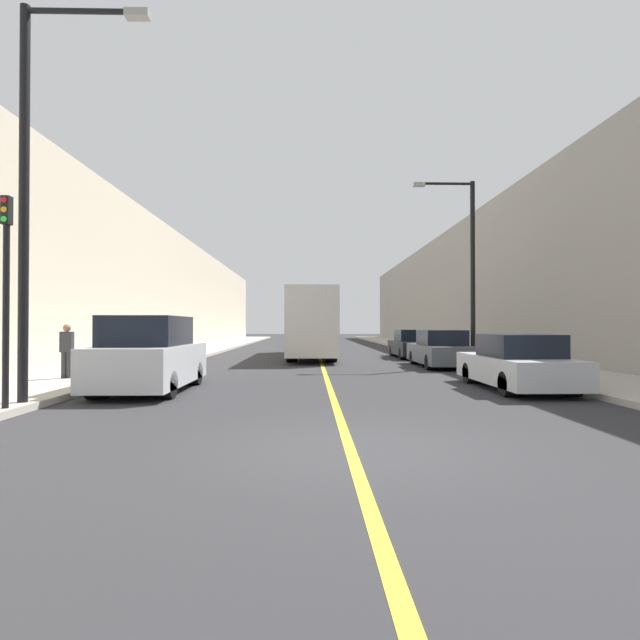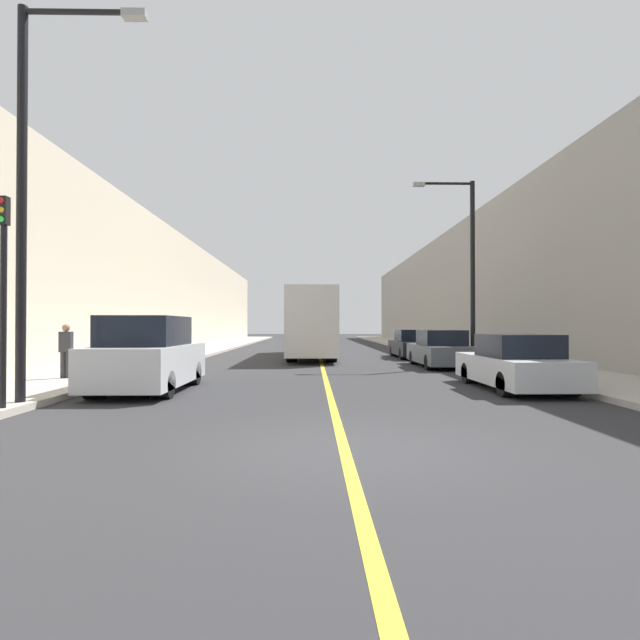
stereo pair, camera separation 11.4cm
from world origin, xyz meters
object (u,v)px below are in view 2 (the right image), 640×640
at_px(parked_suv_left, 148,357).
at_px(street_lamp_right, 467,259).
at_px(car_right_near, 515,365).
at_px(pedestrian, 66,350).
at_px(car_right_far, 412,345).
at_px(car_right_mid, 440,350).
at_px(bus, 312,323).
at_px(traffic_light, 3,292).
at_px(street_lamp_left, 32,177).

xyz_separation_m(parked_suv_left, street_lamp_right, (11.03, 8.06, 3.70)).
xyz_separation_m(car_right_near, pedestrian, (-12.96, 1.75, 0.32)).
bearing_deg(car_right_far, pedestrian, -137.94).
bearing_deg(car_right_far, car_right_mid, -90.09).
bearing_deg(parked_suv_left, pedestrian, 147.81).
height_order(car_right_mid, car_right_far, car_right_mid).
xyz_separation_m(bus, pedestrian, (-7.43, -12.33, -0.89)).
xyz_separation_m(bus, car_right_mid, (5.39, -6.69, -1.19)).
bearing_deg(parked_suv_left, street_lamp_right, 36.16).
bearing_deg(traffic_light, parked_suv_left, 65.78).
bearing_deg(street_lamp_left, bus, 71.21).
distance_m(street_lamp_left, street_lamp_right, 16.59).
bearing_deg(bus, pedestrian, -121.07).
xyz_separation_m(car_right_mid, traffic_light, (-11.33, -11.17, 1.67)).
bearing_deg(street_lamp_right, traffic_light, -137.38).
distance_m(car_right_mid, street_lamp_left, 15.85).
bearing_deg(bus, street_lamp_right, -42.88).
height_order(car_right_far, street_lamp_right, street_lamp_right).
bearing_deg(car_right_far, street_lamp_right, -76.63).
xyz_separation_m(traffic_light, pedestrian, (-1.50, 5.52, -1.38)).
xyz_separation_m(street_lamp_left, street_lamp_right, (12.52, 10.88, -0.22)).
relative_size(bus, car_right_near, 2.59).
bearing_deg(street_lamp_right, bus, 137.12).
bearing_deg(street_lamp_right, car_right_mid, -160.60).
relative_size(car_right_mid, traffic_light, 1.18).
bearing_deg(pedestrian, street_lamp_right, 23.37).
height_order(street_lamp_left, street_lamp_right, street_lamp_left).
distance_m(parked_suv_left, street_lamp_right, 14.16).
height_order(parked_suv_left, pedestrian, parked_suv_left).
distance_m(car_right_near, pedestrian, 13.08).
xyz_separation_m(bus, street_lamp_right, (6.70, -6.22, 2.72)).
bearing_deg(car_right_near, traffic_light, -161.79).
bearing_deg(parked_suv_left, car_right_near, 1.19).
bearing_deg(car_right_mid, pedestrian, -156.23).
height_order(parked_suv_left, street_lamp_right, street_lamp_right).
height_order(bus, parked_suv_left, bus).
distance_m(parked_suv_left, car_right_mid, 12.35).
bearing_deg(car_right_mid, car_right_near, -88.95).
bearing_deg(car_right_near, street_lamp_left, -165.11).
relative_size(parked_suv_left, pedestrian, 2.81).
bearing_deg(pedestrian, street_lamp_left, -71.28).
bearing_deg(traffic_light, pedestrian, 105.19).
relative_size(bus, street_lamp_right, 1.53).
bearing_deg(car_right_near, car_right_mid, 91.05).
relative_size(bus, car_right_mid, 2.50).
xyz_separation_m(bus, street_lamp_left, (-5.82, -17.10, 2.94)).
xyz_separation_m(parked_suv_left, car_right_far, (9.73, 13.54, -0.22)).
relative_size(street_lamp_left, street_lamp_right, 1.05).
xyz_separation_m(bus, parked_suv_left, (-4.33, -14.29, -0.98)).
xyz_separation_m(car_right_mid, pedestrian, (-12.83, -5.65, 0.30)).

